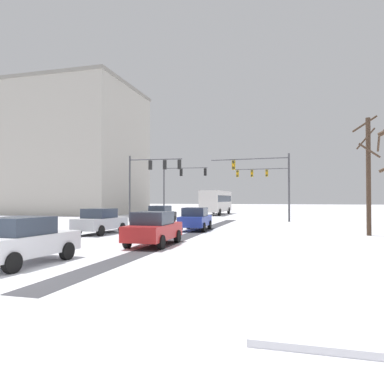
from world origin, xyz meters
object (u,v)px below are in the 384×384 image
traffic_signal_far_left (179,180)px  car_red_fourth (154,228)px  traffic_signal_near_right (265,175)px  car_white_fifth (22,241)px  bare_tree_sidewalk_mid (369,171)px  car_black_lead (161,214)px  traffic_signal_far_right (267,179)px  car_blue_second (195,219)px  traffic_signal_near_left (150,173)px  office_building_far_left_block (65,151)px  car_silver_third (100,221)px  bus_oncoming (217,201)px

traffic_signal_far_left → car_red_fourth: 27.66m
traffic_signal_near_right → car_white_fifth: traffic_signal_near_right is taller
car_red_fourth → bare_tree_sidewalk_mid: bearing=35.4°
car_black_lead → traffic_signal_far_left: bearing=99.3°
traffic_signal_far_right → traffic_signal_near_right: bearing=-87.1°
traffic_signal_near_right → car_white_fifth: size_ratio=1.81×
bare_tree_sidewalk_mid → car_blue_second: bearing=176.0°
traffic_signal_far_left → traffic_signal_far_right: same height
traffic_signal_near_left → car_white_fifth: bearing=-79.0°
car_red_fourth → car_white_fifth: (-2.45, -5.92, 0.00)m
office_building_far_left_block → car_silver_third: bearing=-51.8°
traffic_signal_near_left → car_blue_second: traffic_signal_near_left is taller
traffic_signal_far_right → car_blue_second: size_ratio=1.66×
traffic_signal_near_left → car_white_fifth: 23.17m
traffic_signal_far_right → office_building_far_left_block: 31.42m
traffic_signal_near_right → car_black_lead: size_ratio=1.84×
traffic_signal_far_left → office_building_far_left_block: size_ratio=0.29×
car_black_lead → car_red_fourth: 15.58m
car_silver_third → bus_oncoming: bearing=87.1°
traffic_signal_far_left → car_silver_third: bearing=-85.8°
car_blue_second → bus_oncoming: size_ratio=0.38×
traffic_signal_far_left → car_silver_third: 22.39m
traffic_signal_far_left → car_blue_second: (6.82, -17.89, -3.81)m
traffic_signal_near_right → car_silver_third: traffic_signal_near_right is taller
car_white_fifth → bare_tree_sidewalk_mid: size_ratio=0.56×
traffic_signal_near_left → bus_oncoming: traffic_signal_near_left is taller
car_red_fourth → car_blue_second: bearing=91.2°
bus_oncoming → traffic_signal_far_left: bearing=-111.1°
traffic_signal_near_left → car_blue_second: size_ratio=1.55×
car_blue_second → bare_tree_sidewalk_mid: bare_tree_sidewalk_mid is taller
traffic_signal_far_right → car_white_fifth: (-5.95, -36.38, -4.00)m
car_blue_second → car_white_fifth: same height
car_black_lead → office_building_far_left_block: bearing=141.6°
car_blue_second → office_building_far_left_block: 37.35m
car_silver_third → office_building_far_left_block: 36.76m
traffic_signal_near_left → car_silver_third: 12.73m
bus_oncoming → office_building_far_left_block: bearing=-174.8°
traffic_signal_near_right → car_white_fifth: bearing=-105.1°
bus_oncoming → bare_tree_sidewalk_mid: bearing=-61.1°
car_red_fourth → office_building_far_left_block: bearing=130.2°
traffic_signal_near_right → car_black_lead: traffic_signal_near_right is taller
traffic_signal_far_right → office_building_far_left_block: bearing=176.2°
car_black_lead → car_white_fifth: same height
car_blue_second → office_building_far_left_block: bearing=138.8°
bus_oncoming → bare_tree_sidewalk_mid: bare_tree_sidewalk_mid is taller
traffic_signal_near_right → bare_tree_sidewalk_mid: 12.70m
traffic_signal_near_right → car_silver_third: size_ratio=1.81×
traffic_signal_near_left → bare_tree_sidewalk_mid: bearing=-26.0°
car_white_fifth → office_building_far_left_block: 46.71m
traffic_signal_far_right → bare_tree_sidewalk_mid: 23.88m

